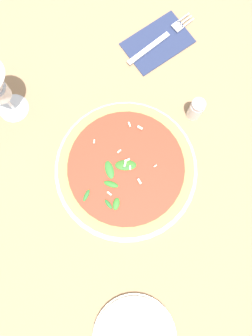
{
  "coord_description": "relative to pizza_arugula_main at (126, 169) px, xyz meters",
  "views": [
    {
      "loc": [
        -0.09,
        -0.15,
        0.73
      ],
      "look_at": [
        -0.03,
        -0.04,
        0.03
      ],
      "focal_mm": 35.0,
      "sensor_mm": 36.0,
      "label": 1
    }
  ],
  "objects": [
    {
      "name": "ground_plane",
      "position": [
        0.03,
        0.04,
        -0.02
      ],
      "size": [
        6.0,
        6.0,
        0.0
      ],
      "primitive_type": "plane",
      "color": "#9E7A56"
    },
    {
      "name": "shaker_pepper",
      "position": [
        0.2,
        0.04,
        0.02
      ],
      "size": [
        0.03,
        0.03,
        0.07
      ],
      "color": "silver",
      "rests_on": "ground_plane"
    },
    {
      "name": "fork",
      "position": [
        0.23,
        0.24,
        -0.01
      ],
      "size": [
        0.2,
        0.05,
        0.0
      ],
      "rotation": [
        0.0,
        0.0,
        0.16
      ],
      "color": "silver",
      "rests_on": "ground_plane"
    },
    {
      "name": "pizza_arugula_main",
      "position": [
        0.0,
        0.0,
        0.0
      ],
      "size": [
        0.32,
        0.32,
        0.05
      ],
      "color": "silver",
      "rests_on": "ground_plane"
    },
    {
      "name": "napkin",
      "position": [
        0.23,
        0.24,
        -0.01
      ],
      "size": [
        0.17,
        0.12,
        0.01
      ],
      "rotation": [
        0.0,
        0.0,
        0.09
      ],
      "color": "navy",
      "rests_on": "ground_plane"
    }
  ]
}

